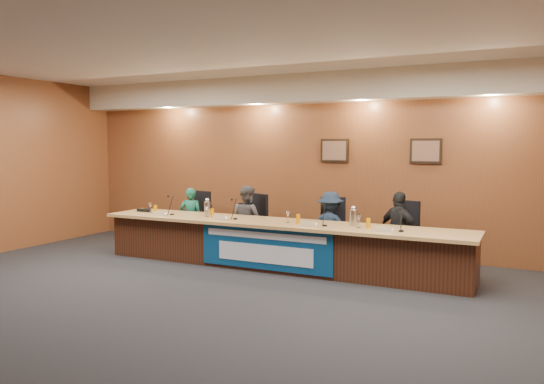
{
  "coord_description": "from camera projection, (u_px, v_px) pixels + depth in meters",
  "views": [
    {
      "loc": [
        3.61,
        -5.08,
        1.95
      ],
      "look_at": [
        -0.14,
        2.51,
        1.2
      ],
      "focal_mm": 35.0,
      "sensor_mm": 36.0,
      "label": 1
    }
  ],
  "objects": [
    {
      "name": "panelist_d",
      "position": [
        399.0,
        231.0,
        8.17
      ],
      "size": [
        0.79,
        0.58,
        1.24
      ],
      "primitive_type": "imported",
      "rotation": [
        0.0,
        0.0,
        2.71
      ],
      "color": "black",
      "rests_on": "floor"
    },
    {
      "name": "carafe_left",
      "position": [
        207.0,
        209.0,
        9.01
      ],
      "size": [
        0.11,
        0.11,
        0.24
      ],
      "primitive_type": "cylinder",
      "color": "silver",
      "rests_on": "dais_top"
    },
    {
      "name": "wall_photo_left",
      "position": [
        335.0,
        151.0,
        9.51
      ],
      "size": [
        0.52,
        0.04,
        0.42
      ],
      "primitive_type": "cube",
      "color": "black",
      "rests_on": "wall_back"
    },
    {
      "name": "nameplate_d",
      "position": [
        384.0,
        229.0,
        7.32
      ],
      "size": [
        0.24,
        0.08,
        0.1
      ],
      "primitive_type": "cube",
      "rotation": [
        0.31,
        0.0,
        0.0
      ],
      "color": "white",
      "rests_on": "dais_top"
    },
    {
      "name": "office_chair_c",
      "position": [
        332.0,
        234.0,
        8.77
      ],
      "size": [
        0.6,
        0.6,
        0.08
      ],
      "primitive_type": "cube",
      "rotation": [
        0.0,
        0.0,
        0.3
      ],
      "color": "black",
      "rests_on": "floor"
    },
    {
      "name": "ceiling",
      "position": [
        185.0,
        35.0,
        6.02
      ],
      "size": [
        10.0,
        8.0,
        0.04
      ],
      "primitive_type": "cube",
      "color": "silver",
      "rests_on": "wall_back"
    },
    {
      "name": "juice_glass_d",
      "position": [
        368.0,
        223.0,
        7.65
      ],
      "size": [
        0.06,
        0.06,
        0.15
      ],
      "primitive_type": "cylinder",
      "color": "orange",
      "rests_on": "dais_top"
    },
    {
      "name": "nameplate_c",
      "position": [
        308.0,
        223.0,
        7.81
      ],
      "size": [
        0.24,
        0.08,
        0.1
      ],
      "primitive_type": "cube",
      "rotation": [
        0.31,
        0.0,
        0.0
      ],
      "color": "white",
      "rests_on": "dais_top"
    },
    {
      "name": "microphone_c",
      "position": [
        325.0,
        226.0,
        7.85
      ],
      "size": [
        0.07,
        0.07,
        0.02
      ],
      "primitive_type": "cylinder",
      "color": "black",
      "rests_on": "dais_top"
    },
    {
      "name": "wall_photo_right",
      "position": [
        426.0,
        151.0,
        8.8
      ],
      "size": [
        0.52,
        0.04,
        0.42
      ],
      "primitive_type": "cube",
      "color": "black",
      "rests_on": "wall_back"
    },
    {
      "name": "office_chair_a",
      "position": [
        194.0,
        223.0,
        9.98
      ],
      "size": [
        0.57,
        0.57,
        0.08
      ],
      "primitive_type": "cube",
      "rotation": [
        0.0,
        0.0,
        -0.21
      ],
      "color": "black",
      "rests_on": "floor"
    },
    {
      "name": "water_glass_d",
      "position": [
        359.0,
        222.0,
        7.67
      ],
      "size": [
        0.08,
        0.08,
        0.18
      ],
      "primitive_type": "cylinder",
      "color": "silver",
      "rests_on": "dais_top"
    },
    {
      "name": "microphone_a",
      "position": [
        172.0,
        214.0,
        9.13
      ],
      "size": [
        0.07,
        0.07,
        0.02
      ],
      "primitive_type": "cylinder",
      "color": "black",
      "rests_on": "dais_top"
    },
    {
      "name": "microphone_d",
      "position": [
        401.0,
        231.0,
        7.35
      ],
      "size": [
        0.07,
        0.07,
        0.02
      ],
      "primitive_type": "cylinder",
      "color": "black",
      "rests_on": "dais_top"
    },
    {
      "name": "water_glass_c",
      "position": [
        288.0,
        217.0,
        8.17
      ],
      "size": [
        0.08,
        0.08,
        0.18
      ],
      "primitive_type": "cylinder",
      "color": "silver",
      "rests_on": "dais_top"
    },
    {
      "name": "office_chair_b",
      "position": [
        250.0,
        228.0,
        9.45
      ],
      "size": [
        0.64,
        0.64,
        0.08
      ],
      "primitive_type": "cube",
      "rotation": [
        0.0,
        0.0,
        -0.43
      ],
      "color": "black",
      "rests_on": "floor"
    },
    {
      "name": "banner",
      "position": [
        265.0,
        249.0,
        8.04
      ],
      "size": [
        2.2,
        0.02,
        0.65
      ],
      "primitive_type": "cube",
      "color": "navy",
      "rests_on": "dais_body"
    },
    {
      "name": "panelist_b",
      "position": [
        247.0,
        220.0,
        9.35
      ],
      "size": [
        0.74,
        0.68,
        1.24
      ],
      "primitive_type": "imported",
      "rotation": [
        0.0,
        0.0,
        2.71
      ],
      "color": "#4C4A4F",
      "rests_on": "floor"
    },
    {
      "name": "panelist_a",
      "position": [
        191.0,
        219.0,
        9.88
      ],
      "size": [
        0.49,
        0.41,
        1.16
      ],
      "primitive_type": "imported",
      "rotation": [
        0.0,
        0.0,
        3.5
      ],
      "color": "#145842",
      "rests_on": "floor"
    },
    {
      "name": "juice_glass_a",
      "position": [
        155.0,
        209.0,
        9.27
      ],
      "size": [
        0.06,
        0.06,
        0.15
      ],
      "primitive_type": "cylinder",
      "color": "orange",
      "rests_on": "dais_top"
    },
    {
      "name": "water_glass_a",
      "position": [
        150.0,
        208.0,
        9.4
      ],
      "size": [
        0.08,
        0.08,
        0.18
      ],
      "primitive_type": "cylinder",
      "color": "silver",
      "rests_on": "dais_top"
    },
    {
      "name": "speakerphone",
      "position": [
        146.0,
        210.0,
        9.58
      ],
      "size": [
        0.32,
        0.32,
        0.05
      ],
      "primitive_type": "cylinder",
      "color": "black",
      "rests_on": "dais_top"
    },
    {
      "name": "juice_glass_c",
      "position": [
        298.0,
        219.0,
        8.08
      ],
      "size": [
        0.06,
        0.06,
        0.15
      ],
      "primitive_type": "cylinder",
      "color": "orange",
      "rests_on": "dais_top"
    },
    {
      "name": "dais_body",
      "position": [
        277.0,
        246.0,
        8.42
      ],
      "size": [
        6.0,
        0.8,
        0.7
      ],
      "primitive_type": "cube",
      "color": "#3A1C0F",
      "rests_on": "floor"
    },
    {
      "name": "panelist_c",
      "position": [
        330.0,
        228.0,
        8.67
      ],
      "size": [
        0.77,
        0.45,
        1.19
      ],
      "primitive_type": "imported",
      "rotation": [
        0.0,
        0.0,
        3.15
      ],
      "color": "#152337",
      "rests_on": "floor"
    },
    {
      "name": "banner_text_lower",
      "position": [
        264.0,
        254.0,
        8.04
      ],
      "size": [
        1.6,
        0.01,
        0.28
      ],
      "primitive_type": "cube",
      "color": "silver",
      "rests_on": "banner"
    },
    {
      "name": "wall_back",
      "position": [
        314.0,
        164.0,
        9.74
      ],
      "size": [
        10.0,
        0.04,
        3.2
      ],
      "primitive_type": "cube",
      "color": "brown",
      "rests_on": "floor"
    },
    {
      "name": "microphone_b",
      "position": [
        235.0,
        219.0,
        8.57
      ],
      "size": [
        0.07,
        0.07,
        0.02
      ],
      "primitive_type": "cylinder",
      "color": "black",
      "rests_on": "dais_top"
    },
    {
      "name": "office_chair_d",
      "position": [
        400.0,
        239.0,
        8.27
      ],
      "size": [
        0.58,
        0.58,
        0.08
      ],
      "primitive_type": "cube",
      "rotation": [
        0.0,
        0.0,
        -0.25
      ],
      "color": "black",
      "rests_on": "floor"
    },
    {
      "name": "nameplate_b",
      "position": [
        219.0,
        217.0,
        8.5
      ],
      "size": [
        0.24,
        0.08,
        0.1
      ],
      "primitive_type": "cube",
      "rotation": [
        0.31,
        0.0,
        0.0
      ],
      "color": "white",
      "rests_on": "dais_top"
    },
    {
      "name": "water_glass_b",
      "position": [
        207.0,
        212.0,
        8.85
      ],
      "size": [
        0.08,
        0.08,
        0.18
      ],
      "primitive_type": "cylinder",
      "color": "silver",
      "rests_on": "dais_top"
    },
    {
      "name": "dais_top",
      "position": [
        275.0,
        223.0,
        8.34
      ],
      "size": [
        6.1,
        0.95,
        0.05
      ],
      "primitive_type": "cube",
      "color": "tan",
      "rests_on": "dais_body"
    },
    {
      "name": "banner_text_upper",
      "position": [
        264.0,
        236.0,
        8.01
      ],
      "size": [
        2.0,
        0.01,
        0.1
      ],
      "primitive_type": "cube",
      "color": "silver",
      "rests_on": "banner"
    },
    {
      "name": "nameplate_a",
      "position": [
        159.0,
        213.0,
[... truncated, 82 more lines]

